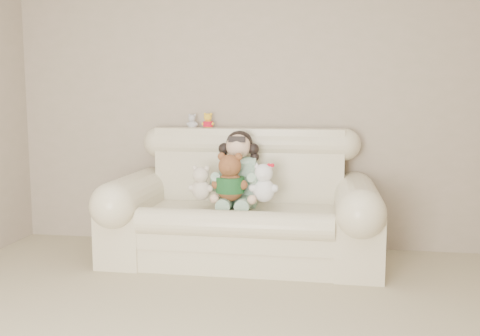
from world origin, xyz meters
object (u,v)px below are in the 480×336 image
sofa (242,196)px  brown_teddy (230,173)px  cream_teddy (201,180)px  seated_child (238,168)px  white_cat (264,178)px

sofa → brown_teddy: (-0.07, -0.11, 0.20)m
sofa → cream_teddy: sofa is taller
seated_child → white_cat: 0.29m
white_cat → cream_teddy: white_cat is taller
seated_child → brown_teddy: bearing=-100.5°
brown_teddy → seated_child: bearing=84.1°
sofa → brown_teddy: 0.24m
seated_child → cream_teddy: bearing=-144.2°
seated_child → white_cat: size_ratio=1.74×
seated_child → white_cat: seated_child is taller
seated_child → brown_teddy: 0.20m
seated_child → cream_teddy: seated_child is taller
seated_child → cream_teddy: size_ratio=1.96×
cream_teddy → sofa: bearing=43.3°
seated_child → brown_teddy: (-0.03, -0.19, -0.01)m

